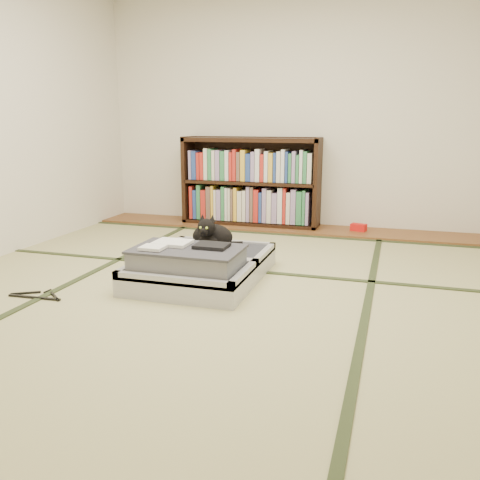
% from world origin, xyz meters
% --- Properties ---
extents(floor, '(4.50, 4.50, 0.00)m').
position_xyz_m(floor, '(0.00, 0.00, 0.00)').
color(floor, tan).
rests_on(floor, ground).
extents(wood_strip, '(4.00, 0.50, 0.02)m').
position_xyz_m(wood_strip, '(0.00, 2.00, 0.01)').
color(wood_strip, brown).
rests_on(wood_strip, ground).
extents(red_item, '(0.17, 0.13, 0.07)m').
position_xyz_m(red_item, '(0.78, 2.03, 0.06)').
color(red_item, red).
rests_on(red_item, wood_strip).
extents(room_shell, '(4.50, 4.50, 4.50)m').
position_xyz_m(room_shell, '(0.00, 0.00, 1.46)').
color(room_shell, white).
rests_on(room_shell, ground).
extents(tatami_borders, '(4.00, 4.50, 0.01)m').
position_xyz_m(tatami_borders, '(0.00, 0.49, 0.00)').
color(tatami_borders, '#2D381E').
rests_on(tatami_borders, ground).
extents(bookcase, '(1.46, 0.33, 0.94)m').
position_xyz_m(bookcase, '(-0.36, 2.07, 0.45)').
color(bookcase, black).
rests_on(bookcase, wood_strip).
extents(suitcase, '(0.81, 1.08, 0.32)m').
position_xyz_m(suitcase, '(-0.16, 0.07, 0.11)').
color(suitcase, '#B4B5B9').
rests_on(suitcase, floor).
extents(cat, '(0.36, 0.36, 0.29)m').
position_xyz_m(cat, '(-0.18, 0.36, 0.26)').
color(cat, black).
rests_on(cat, suitcase).
extents(cable_coil, '(0.11, 0.11, 0.03)m').
position_xyz_m(cable_coil, '(0.00, 0.39, 0.17)').
color(cable_coil, white).
rests_on(cable_coil, suitcase).
extents(hanger, '(0.38, 0.18, 0.01)m').
position_xyz_m(hanger, '(-1.03, -0.55, 0.01)').
color(hanger, black).
rests_on(hanger, floor).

